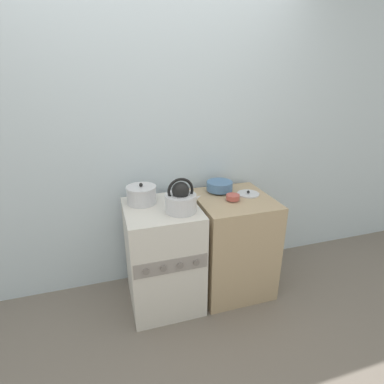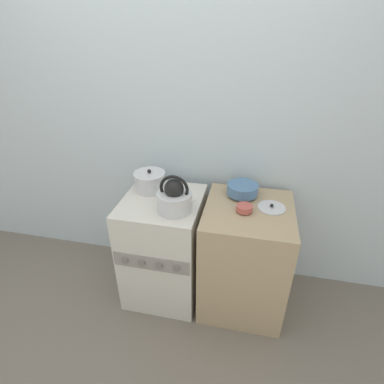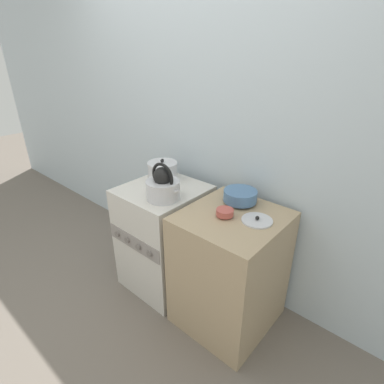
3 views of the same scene
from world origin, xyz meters
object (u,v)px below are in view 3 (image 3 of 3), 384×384
object	(u,v)px
enamel_bowl	(240,196)
cooking_pot	(163,171)
kettle	(163,186)
stove	(164,237)
loose_pot_lid	(257,220)
small_ceramic_bowl	(225,212)

from	to	relation	value
enamel_bowl	cooking_pot	bearing A→B (deg)	-174.84
kettle	cooking_pot	distance (m)	0.34
stove	loose_pot_lid	world-z (taller)	loose_pot_lid
stove	cooking_pot	xyz separation A→B (m)	(-0.12, 0.13, 0.49)
enamel_bowl	stove	bearing A→B (deg)	-160.78
stove	small_ceramic_bowl	bearing A→B (deg)	-2.07
stove	loose_pot_lid	bearing A→B (deg)	4.55
stove	cooking_pot	size ratio (longest dim) A/B	3.69
cooking_pot	kettle	bearing A→B (deg)	-42.93
small_ceramic_bowl	cooking_pot	bearing A→B (deg)	167.84
stove	enamel_bowl	world-z (taller)	enamel_bowl
kettle	small_ceramic_bowl	size ratio (longest dim) A/B	2.62
cooking_pot	loose_pot_lid	size ratio (longest dim) A/B	1.25
kettle	enamel_bowl	bearing A→B (deg)	35.17
cooking_pot	enamel_bowl	world-z (taller)	cooking_pot
cooking_pot	enamel_bowl	bearing A→B (deg)	5.16
stove	small_ceramic_bowl	xyz separation A→B (m)	(0.57, -0.02, 0.44)
small_ceramic_bowl	stove	bearing A→B (deg)	177.93
small_ceramic_bowl	loose_pot_lid	bearing A→B (deg)	24.40
cooking_pot	loose_pot_lid	xyz separation A→B (m)	(0.87, -0.07, -0.07)
kettle	enamel_bowl	distance (m)	0.51
cooking_pot	small_ceramic_bowl	xyz separation A→B (m)	(0.69, -0.15, -0.05)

